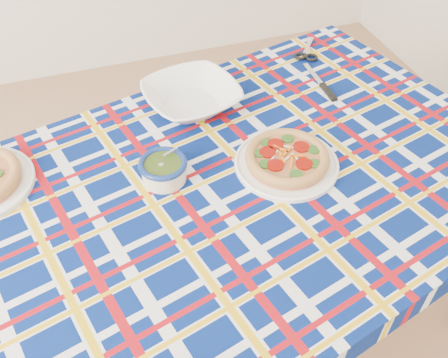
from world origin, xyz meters
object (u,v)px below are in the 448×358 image
object	(u,v)px
dining_table	(231,204)
main_focaccia_plate	(287,158)
serving_bowl	(192,97)
pesto_bowl	(163,168)

from	to	relation	value
dining_table	main_focaccia_plate	bearing A→B (deg)	-7.62
main_focaccia_plate	dining_table	bearing A→B (deg)	-173.23
main_focaccia_plate	serving_bowl	bearing A→B (deg)	116.30
main_focaccia_plate	pesto_bowl	bearing A→B (deg)	170.24
dining_table	serving_bowl	size ratio (longest dim) A/B	6.30
pesto_bowl	serving_bowl	world-z (taller)	pesto_bowl
pesto_bowl	dining_table	bearing A→B (deg)	-25.23
dining_table	serving_bowl	world-z (taller)	serving_bowl
dining_table	main_focaccia_plate	size ratio (longest dim) A/B	6.12
dining_table	serving_bowl	bearing A→B (deg)	76.03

